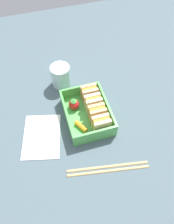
# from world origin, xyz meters

# --- Properties ---
(ground_plane) EXTENTS (1.20, 1.20, 0.02)m
(ground_plane) POSITION_xyz_m (0.00, 0.00, -0.01)
(ground_plane) COLOR #45565E
(bento_tray) EXTENTS (0.17, 0.13, 0.01)m
(bento_tray) POSITION_xyz_m (0.00, 0.00, 0.01)
(bento_tray) COLOR #4FAC4F
(bento_tray) RESTS_ON ground_plane
(bento_rim) EXTENTS (0.17, 0.13, 0.04)m
(bento_rim) POSITION_xyz_m (0.00, 0.00, 0.03)
(bento_rim) COLOR #4FAC4F
(bento_rim) RESTS_ON bento_tray
(sandwich_left) EXTENTS (0.03, 0.05, 0.05)m
(sandwich_left) POSITION_xyz_m (-0.06, 0.02, 0.04)
(sandwich_left) COLOR tan
(sandwich_left) RESTS_ON bento_tray
(sandwich_center_left) EXTENTS (0.03, 0.05, 0.05)m
(sandwich_center_left) POSITION_xyz_m (-0.02, 0.02, 0.04)
(sandwich_center_left) COLOR beige
(sandwich_center_left) RESTS_ON bento_tray
(sandwich_center) EXTENTS (0.03, 0.05, 0.05)m
(sandwich_center) POSITION_xyz_m (0.02, 0.02, 0.04)
(sandwich_center) COLOR tan
(sandwich_center) RESTS_ON bento_tray
(sandwich_center_right) EXTENTS (0.03, 0.05, 0.05)m
(sandwich_center_right) POSITION_xyz_m (0.06, 0.02, 0.04)
(sandwich_center_right) COLOR #DBBF85
(sandwich_center_right) RESTS_ON bento_tray
(strawberry_far_left) EXTENTS (0.03, 0.03, 0.04)m
(strawberry_far_left) POSITION_xyz_m (-0.04, -0.03, 0.03)
(strawberry_far_left) COLOR red
(strawberry_far_left) RESTS_ON bento_tray
(carrot_stick_far_left) EXTENTS (0.04, 0.03, 0.01)m
(carrot_stick_far_left) POSITION_xyz_m (0.04, -0.03, 0.02)
(carrot_stick_far_left) COLOR orange
(carrot_stick_far_left) RESTS_ON bento_tray
(chopstick_pair) EXTENTS (0.05, 0.21, 0.01)m
(chopstick_pair) POSITION_xyz_m (0.17, 0.01, 0.00)
(chopstick_pair) COLOR tan
(chopstick_pair) RESTS_ON ground_plane
(drinking_glass) EXTENTS (0.06, 0.06, 0.07)m
(drinking_glass) POSITION_xyz_m (-0.15, -0.04, 0.04)
(drinking_glass) COLOR silver
(drinking_glass) RESTS_ON ground_plane
(folded_napkin) EXTENTS (0.16, 0.13, 0.00)m
(folded_napkin) POSITION_xyz_m (0.03, -0.14, 0.00)
(folded_napkin) COLOR white
(folded_napkin) RESTS_ON ground_plane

